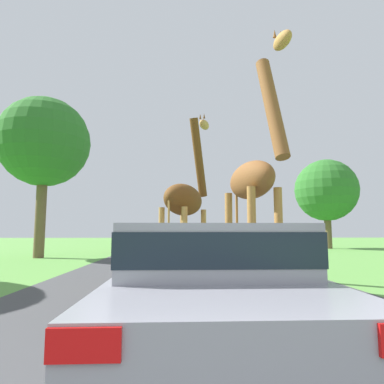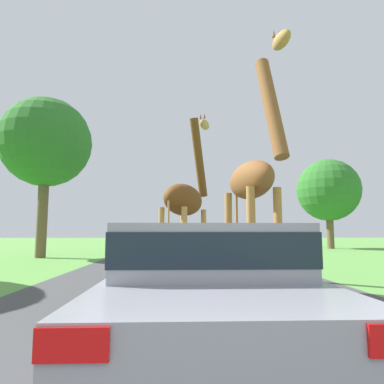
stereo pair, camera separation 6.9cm
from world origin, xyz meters
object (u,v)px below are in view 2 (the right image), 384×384
(car_lead_maroon, at_px, (206,289))
(giraffe_near_road, at_px, (186,199))
(tree_left_edge, at_px, (328,190))
(giraffe_companion, at_px, (254,181))
(tree_centre_back, at_px, (46,143))
(car_queue_left, at_px, (143,240))
(car_queue_right, at_px, (228,243))

(car_lead_maroon, bearing_deg, giraffe_near_road, 90.87)
(car_lead_maroon, relative_size, tree_left_edge, 0.54)
(giraffe_companion, xyz_separation_m, tree_centre_back, (-8.83, 10.96, 3.67))
(giraffe_companion, height_order, car_queue_left, giraffe_companion)
(giraffe_companion, xyz_separation_m, car_queue_right, (1.11, 11.68, -1.70))
(tree_left_edge, bearing_deg, giraffe_companion, -118.09)
(giraffe_near_road, bearing_deg, car_queue_right, 101.95)
(giraffe_near_road, bearing_deg, giraffe_companion, -25.60)
(giraffe_near_road, height_order, car_lead_maroon, giraffe_near_road)
(tree_left_edge, height_order, tree_centre_back, tree_centre_back)
(tree_left_edge, bearing_deg, tree_centre_back, -155.16)
(car_queue_left, bearing_deg, car_queue_right, -44.11)
(giraffe_near_road, xyz_separation_m, car_lead_maroon, (0.09, -5.64, -1.49))
(giraffe_companion, bearing_deg, car_lead_maroon, 57.39)
(giraffe_companion, height_order, tree_left_edge, tree_left_edge)
(giraffe_near_road, relative_size, car_queue_left, 1.26)
(car_lead_maroon, xyz_separation_m, tree_centre_back, (-7.46, 14.72, 5.37))
(giraffe_near_road, bearing_deg, tree_centre_back, 155.67)
(giraffe_near_road, xyz_separation_m, tree_centre_back, (-7.37, 9.08, 3.88))
(giraffe_companion, distance_m, car_queue_right, 11.86)
(giraffe_companion, height_order, car_lead_maroon, giraffe_companion)
(car_queue_right, bearing_deg, giraffe_companion, -95.41)
(giraffe_near_road, height_order, tree_left_edge, tree_left_edge)
(giraffe_companion, bearing_deg, car_queue_left, -88.82)
(car_queue_left, xyz_separation_m, tree_left_edge, (14.78, 3.25, 3.95))
(car_queue_right, bearing_deg, tree_centre_back, -175.85)
(car_queue_left, height_order, tree_left_edge, tree_left_edge)
(car_lead_maroon, distance_m, tree_left_edge, 26.92)
(giraffe_companion, height_order, car_queue_right, giraffe_companion)
(giraffe_near_road, distance_m, car_queue_left, 15.17)
(car_queue_left, distance_m, tree_left_edge, 15.64)
(giraffe_companion, distance_m, tree_centre_back, 14.54)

